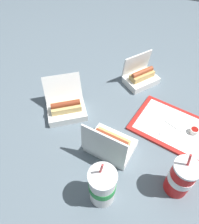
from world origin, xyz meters
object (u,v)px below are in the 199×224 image
at_px(clamshell_hotdog_front, 110,144).
at_px(soda_cup_corner, 181,178).
at_px(food_tray, 173,127).
at_px(clamshell_hotdog_corner, 66,108).
at_px(clamshell_hotdog_back, 141,77).
at_px(plastic_fork, 171,134).
at_px(soda_cup_front, 102,186).
at_px(ketchup_cup, 194,131).

distance_m(clamshell_hotdog_front, soda_cup_corner, 0.31).
bearing_deg(food_tray, clamshell_hotdog_front, 44.47).
relative_size(food_tray, clamshell_hotdog_corner, 1.53).
bearing_deg(clamshell_hotdog_back, plastic_fork, 127.70).
relative_size(clamshell_hotdog_front, soda_cup_front, 0.89).
bearing_deg(soda_cup_front, clamshell_hotdog_back, -85.71).
distance_m(food_tray, soda_cup_corner, 0.31).
bearing_deg(soda_cup_corner, soda_cup_front, 29.52).
height_order(ketchup_cup, plastic_fork, ketchup_cup).
relative_size(plastic_fork, soda_cup_front, 0.46).
xyz_separation_m(clamshell_hotdog_front, clamshell_hotdog_corner, (0.28, -0.11, -0.00)).
distance_m(plastic_fork, clamshell_hotdog_corner, 0.52).
bearing_deg(clamshell_hotdog_corner, clamshell_hotdog_back, -126.23).
xyz_separation_m(ketchup_cup, clamshell_hotdog_corner, (0.60, 0.12, 0.01)).
xyz_separation_m(clamshell_hotdog_front, soda_cup_front, (-0.05, 0.20, 0.05)).
height_order(food_tray, clamshell_hotdog_corner, clamshell_hotdog_corner).
relative_size(clamshell_hotdog_corner, soda_cup_corner, 1.14).
relative_size(food_tray, clamshell_hotdog_front, 1.92).
xyz_separation_m(food_tray, clamshell_hotdog_front, (0.23, 0.23, 0.04)).
distance_m(plastic_fork, soda_cup_corner, 0.26).
xyz_separation_m(soda_cup_front, soda_cup_corner, (-0.25, -0.14, -0.00)).
height_order(food_tray, clamshell_hotdog_back, clamshell_hotdog_back).
distance_m(ketchup_cup, clamshell_hotdog_front, 0.40).
bearing_deg(plastic_fork, soda_cup_corner, 83.08).
distance_m(clamshell_hotdog_back, soda_cup_corner, 0.63).
height_order(clamshell_hotdog_front, clamshell_hotdog_corner, clamshell_hotdog_front).
bearing_deg(clamshell_hotdog_front, ketchup_cup, -144.77).
xyz_separation_m(food_tray, soda_cup_front, (0.19, 0.43, 0.09)).
relative_size(ketchup_cup, soda_cup_corner, 0.17).
xyz_separation_m(food_tray, ketchup_cup, (-0.09, -0.00, 0.02)).
xyz_separation_m(clamshell_hotdog_back, soda_cup_corner, (-0.30, 0.55, 0.05)).
relative_size(ketchup_cup, clamshell_hotdog_back, 0.18).
xyz_separation_m(clamshell_hotdog_back, soda_cup_front, (-0.05, 0.69, 0.05)).
height_order(clamshell_hotdog_back, soda_cup_corner, soda_cup_corner).
bearing_deg(food_tray, soda_cup_front, 66.69).
bearing_deg(soda_cup_front, food_tray, -113.31).
bearing_deg(food_tray, soda_cup_corner, 102.36).
relative_size(clamshell_hotdog_corner, soda_cup_front, 1.13).
xyz_separation_m(ketchup_cup, clamshell_hotdog_front, (0.33, 0.23, 0.02)).
bearing_deg(clamshell_hotdog_front, plastic_fork, -142.96).
height_order(food_tray, clamshell_hotdog_front, clamshell_hotdog_front).
relative_size(clamshell_hotdog_front, soda_cup_corner, 0.91).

